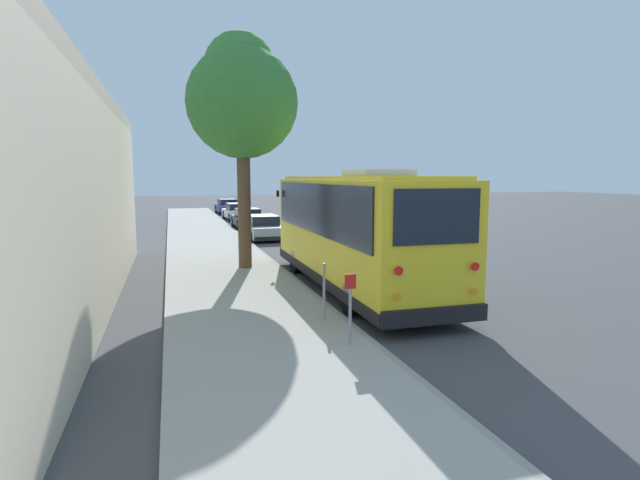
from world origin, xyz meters
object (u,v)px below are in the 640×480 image
Objects in this scene: shuttle_bus at (354,226)px; sign_post_far at (324,292)px; parked_sedan_white at (237,212)px; parked_sedan_black at (247,219)px; parked_sedan_silver at (262,228)px; parked_sedan_blue at (227,207)px; sign_post_near at (350,308)px; street_tree at (242,96)px.

sign_post_far is at bearing 150.55° from shuttle_bus.
shuttle_bus is 25.45m from parked_sedan_white.
sign_post_far is at bearing 172.93° from parked_sedan_white.
parked_sedan_white is (6.73, -0.20, 0.00)m from parked_sedan_black.
sign_post_far is at bearing 173.96° from parked_sedan_silver.
parked_sedan_blue is 37.44m from sign_post_near.
parked_sedan_silver reaches higher than parked_sedan_black.
shuttle_bus reaches higher than sign_post_near.
parked_sedan_silver is 1.01× the size of parked_sedan_white.
street_tree reaches higher than parked_sedan_white.
shuttle_bus reaches higher than parked_sedan_blue.
parked_sedan_silver is 3.44× the size of sign_post_far.
sign_post_near reaches higher than parked_sedan_blue.
shuttle_bus is at bearing -178.54° from parked_sedan_silver.
parked_sedan_blue reaches higher than parked_sedan_white.
parked_sedan_silver is 3.26× the size of sign_post_near.
parked_sedan_black is 16.09m from street_tree.
sign_post_far reaches higher than parked_sedan_white.
street_tree is 5.99× the size of sign_post_near.
sign_post_near is at bearing 173.56° from parked_sedan_blue.
parked_sedan_silver is at bearing 175.54° from parked_sedan_blue.
parked_sedan_white is (12.70, -0.28, -0.00)m from parked_sedan_silver.
parked_sedan_blue is at bearing -1.40° from parked_sedan_silver.
shuttle_bus is 1.22× the size of street_tree.
parked_sedan_white is at bearing 0.86° from shuttle_bus.
shuttle_bus is at bearing -143.96° from street_tree.
shuttle_bus is at bearing -29.90° from sign_post_far.
parked_sedan_white is (25.42, 0.18, -1.29)m from shuttle_bus.
parked_sedan_black is (5.98, -0.08, -0.00)m from parked_sedan_silver.
parked_sedan_black is at bearing -4.16° from sign_post_far.
parked_sedan_white is 3.42× the size of sign_post_far.
shuttle_bus is 6.21m from street_tree.
sign_post_near is (-17.85, 1.53, 0.26)m from parked_sedan_silver.
sign_post_near is (-23.83, 1.61, 0.26)m from parked_sedan_black.
sign_post_near reaches higher than parked_sedan_white.
parked_sedan_blue is at bearing -2.75° from sign_post_near.
street_tree is (-14.96, 2.33, 5.45)m from parked_sedan_black.
parked_sedan_blue is 3.14× the size of sign_post_near.
shuttle_bus is 7.31× the size of sign_post_near.
street_tree is (-21.69, 2.53, 5.45)m from parked_sedan_white.
parked_sedan_black is at bearing -1.37° from parked_sedan_silver.
sign_post_near is at bearing 180.00° from sign_post_far.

